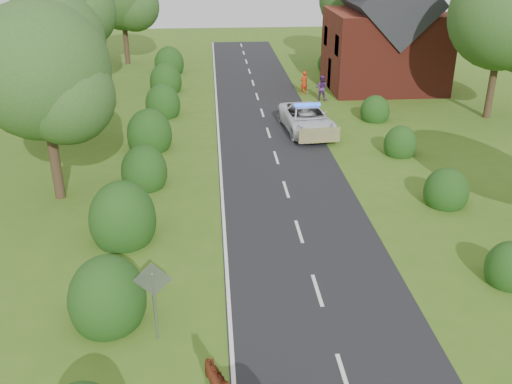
{
  "coord_description": "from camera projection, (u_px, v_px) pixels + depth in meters",
  "views": [
    {
      "loc": [
        -3.23,
        -11.33,
        10.66
      ],
      "look_at": [
        -1.6,
        9.03,
        1.3
      ],
      "focal_mm": 40.0,
      "sensor_mm": 36.0,
      "label": 1
    }
  ],
  "objects": [
    {
      "name": "road",
      "position": [
        278.0,
        165.0,
        28.53
      ],
      "size": [
        6.0,
        70.0,
        0.02
      ],
      "primitive_type": "cube",
      "color": "black",
      "rests_on": "ground"
    },
    {
      "name": "tree_left_b",
      "position": [
        57.0,
        48.0,
        30.02
      ],
      "size": [
        5.74,
        5.6,
        8.07
      ],
      "color": "#332316",
      "rests_on": "ground"
    },
    {
      "name": "pedestrian_purple",
      "position": [
        321.0,
        88.0,
        39.18
      ],
      "size": [
        1.02,
        0.92,
        1.73
      ],
      "primitive_type": "imported",
      "rotation": [
        0.0,
        0.0,
        2.76
      ],
      "color": "#552867",
      "rests_on": "ground"
    },
    {
      "name": "tree_left_a",
      "position": [
        47.0,
        78.0,
        22.75
      ],
      "size": [
        5.74,
        5.6,
        8.38
      ],
      "color": "#332316",
      "rests_on": "ground"
    },
    {
      "name": "house",
      "position": [
        386.0,
        36.0,
        41.23
      ],
      "size": [
        8.0,
        7.4,
        9.17
      ],
      "color": "maroon",
      "rests_on": "ground"
    },
    {
      "name": "hedgerow_left",
      "position": [
        139.0,
        182.0,
        24.75
      ],
      "size": [
        2.75,
        50.41,
        3.0
      ],
      "color": "#1F4919",
      "rests_on": "ground"
    },
    {
      "name": "tree_right_c",
      "position": [
        358.0,
        1.0,
        47.68
      ],
      "size": [
        6.15,
        6.0,
        8.58
      ],
      "color": "#332316",
      "rests_on": "ground"
    },
    {
      "name": "police_van",
      "position": [
        307.0,
        119.0,
        33.02
      ],
      "size": [
        3.01,
        5.74,
        1.67
      ],
      "rotation": [
        0.0,
        0.0,
        0.09
      ],
      "color": "silver",
      "rests_on": "ground"
    },
    {
      "name": "road_markings",
      "position": [
        249.0,
        182.0,
        26.53
      ],
      "size": [
        4.96,
        70.0,
        0.01
      ],
      "color": "white",
      "rests_on": "road"
    },
    {
      "name": "road_sign",
      "position": [
        154.0,
        290.0,
        15.7
      ],
      "size": [
        1.06,
        0.08,
        2.53
      ],
      "color": "gray",
      "rests_on": "ground"
    },
    {
      "name": "tree_right_b",
      "position": [
        509.0,
        20.0,
        33.29
      ],
      "size": [
        6.56,
        6.4,
        9.4
      ],
      "color": "#332316",
      "rests_on": "ground"
    },
    {
      "name": "hedgerow_right",
      "position": [
        436.0,
        181.0,
        25.35
      ],
      "size": [
        2.1,
        45.78,
        2.1
      ],
      "color": "#1F4919",
      "rests_on": "ground"
    },
    {
      "name": "ground",
      "position": [
        344.0,
        378.0,
        14.94
      ],
      "size": [
        120.0,
        120.0,
        0.0
      ],
      "primitive_type": "plane",
      "color": "#41651A"
    },
    {
      "name": "pedestrian_red",
      "position": [
        304.0,
        83.0,
        40.62
      ],
      "size": [
        0.71,
        0.6,
        1.67
      ],
      "primitive_type": "imported",
      "rotation": [
        0.0,
        0.0,
        3.54
      ],
      "color": "red",
      "rests_on": "ground"
    }
  ]
}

